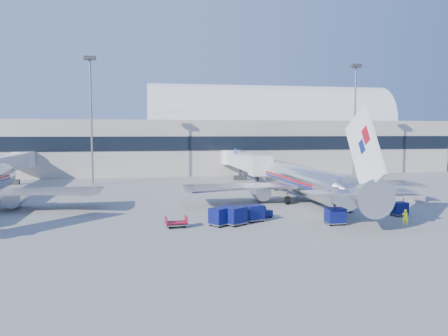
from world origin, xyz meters
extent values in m
plane|color=gray|center=(0.00, 0.00, 0.00)|extent=(260.00, 260.00, 0.00)
cube|color=#B2AA9E|center=(-25.00, 56.00, 6.00)|extent=(170.00, 28.00, 12.00)
cube|color=black|center=(-25.00, 42.05, 7.00)|extent=(170.00, 0.40, 3.00)
cylinder|color=silver|center=(20.00, 56.00, 12.00)|extent=(60.00, 18.00, 18.00)
cylinder|color=silver|center=(10.00, 6.00, 2.90)|extent=(3.80, 28.00, 3.80)
sphere|color=silver|center=(10.00, 20.00, 2.90)|extent=(3.72, 3.72, 3.72)
cone|color=silver|center=(10.00, -11.00, 3.30)|extent=(3.80, 6.00, 3.80)
cube|color=maroon|center=(10.00, 7.00, 3.15)|extent=(3.85, 20.16, 0.32)
cube|color=navy|center=(10.00, 7.00, 2.78)|extent=(3.85, 20.16, 0.32)
cube|color=white|center=(10.00, -11.50, 7.70)|extent=(0.35, 7.79, 8.74)
cube|color=silver|center=(10.00, -10.50, 3.50)|extent=(11.00, 3.00, 0.18)
cube|color=silver|center=(10.00, 5.00, 2.30)|extent=(32.00, 5.00, 0.28)
cylinder|color=#B7B7BC|center=(4.50, 6.50, 1.35)|extent=(2.10, 3.80, 2.10)
cylinder|color=#B7B7BC|center=(15.50, 6.50, 1.35)|extent=(2.10, 3.80, 2.10)
cylinder|color=black|center=(10.00, 17.00, 0.45)|extent=(0.40, 0.90, 0.90)
sphere|color=silver|center=(-32.00, 20.00, 2.90)|extent=(3.72, 3.72, 3.72)
cylinder|color=#B7B7BC|center=(-26.50, 6.50, 1.35)|extent=(2.10, 3.80, 2.10)
cube|color=silver|center=(7.60, 30.00, 4.00)|extent=(2.70, 24.00, 2.70)
cube|color=silver|center=(7.60, 17.80, 4.00)|extent=(3.40, 3.20, 3.20)
cylinder|color=silver|center=(7.60, 41.50, 4.00)|extent=(4.40, 4.40, 3.00)
cube|color=#2D2D30|center=(7.60, 20.00, 1.80)|extent=(0.50, 0.50, 3.00)
cube|color=#2D2D30|center=(7.60, 20.00, 0.45)|extent=(2.60, 1.00, 0.90)
cube|color=#2D2D30|center=(7.60, 33.00, 1.80)|extent=(0.50, 0.50, 3.00)
cube|color=#2D2D30|center=(7.60, 33.00, 0.45)|extent=(2.60, 1.00, 0.90)
cube|color=navy|center=(6.00, 30.00, 5.80)|extent=(0.12, 1.40, 0.90)
cube|color=silver|center=(-34.40, 30.00, 4.00)|extent=(2.70, 24.00, 2.70)
cylinder|color=silver|center=(-34.40, 41.50, 4.00)|extent=(4.40, 4.40, 3.00)
cube|color=#2D2D30|center=(-34.40, 33.00, 1.80)|extent=(0.50, 0.50, 3.00)
cube|color=#2D2D30|center=(-34.40, 33.00, 0.45)|extent=(2.60, 1.00, 0.90)
cylinder|color=slate|center=(-20.00, 30.00, 11.00)|extent=(0.36, 0.36, 22.00)
cube|color=#2D2D30|center=(-20.00, 30.00, 22.30)|extent=(2.00, 1.20, 0.60)
cylinder|color=slate|center=(30.00, 30.00, 11.00)|extent=(0.36, 0.36, 22.00)
cube|color=#2D2D30|center=(30.00, 30.00, 22.30)|extent=(2.00, 1.20, 0.60)
cube|color=#9E9E96|center=(18.00, 2.00, 0.45)|extent=(3.00, 0.55, 0.90)
cube|color=#9E9E96|center=(21.30, 2.00, 0.45)|extent=(3.00, 0.55, 0.90)
cube|color=#9E9E96|center=(24.60, 2.00, 0.45)|extent=(3.00, 0.55, 0.90)
cube|color=#0A0F4C|center=(1.92, -4.63, 0.48)|extent=(2.23, 1.88, 0.65)
cube|color=#0A0F4C|center=(1.54, -4.86, 1.00)|extent=(1.12, 1.15, 0.61)
cylinder|color=black|center=(2.32, -3.94, 0.24)|extent=(0.52, 0.41, 0.49)
cube|color=#0A0F4C|center=(12.16, -2.79, 0.52)|extent=(2.42, 1.99, 0.71)
cube|color=#0A0F4C|center=(11.75, -2.57, 1.08)|extent=(1.19, 1.23, 0.66)
cylinder|color=black|center=(13.02, -2.78, 0.26)|extent=(0.56, 0.43, 0.53)
cube|color=#0A0F4C|center=(-1.87, -2.91, 0.49)|extent=(1.49, 2.22, 0.66)
cube|color=#0A0F4C|center=(-1.98, -3.34, 1.02)|extent=(1.05, 0.99, 0.62)
cylinder|color=black|center=(-2.08, -2.13, 0.25)|extent=(0.31, 0.53, 0.50)
cube|color=#0A0F4C|center=(0.43, -6.26, 0.98)|extent=(2.23, 1.97, 1.50)
cube|color=slate|center=(0.43, -6.26, 0.23)|extent=(2.35, 2.06, 0.10)
cylinder|color=black|center=(0.93, -5.48, 0.21)|extent=(0.45, 0.29, 0.41)
cube|color=#0A0F4C|center=(-1.90, -7.75, 1.06)|extent=(2.53, 2.40, 1.61)
cube|color=slate|center=(-1.90, -7.75, 0.24)|extent=(2.65, 2.51, 0.11)
cylinder|color=black|center=(-1.59, -6.81, 0.22)|extent=(0.47, 0.39, 0.44)
cube|color=#0A0F4C|center=(-3.43, -7.71, 1.04)|extent=(2.49, 2.39, 1.58)
cube|color=slate|center=(-3.43, -7.71, 0.24)|extent=(2.61, 2.50, 0.11)
cylinder|color=black|center=(-3.16, -6.78, 0.22)|extent=(0.46, 0.40, 0.44)
cube|color=#0A0F4C|center=(8.16, -9.31, 0.97)|extent=(1.86, 1.46, 1.48)
cube|color=slate|center=(8.16, -9.31, 0.22)|extent=(1.96, 1.51, 0.10)
cylinder|color=black|center=(8.86, -8.73, 0.20)|extent=(0.41, 0.17, 0.41)
cube|color=#0A0F4C|center=(17.32, -6.05, 0.87)|extent=(1.77, 1.44, 1.33)
cube|color=slate|center=(17.32, -6.05, 0.20)|extent=(1.86, 1.49, 0.09)
cylinder|color=black|center=(17.91, -5.49, 0.18)|extent=(0.38, 0.18, 0.37)
cube|color=slate|center=(-7.86, -7.77, 0.33)|extent=(2.21, 1.60, 0.11)
cube|color=maroon|center=(-7.86, -7.77, 0.52)|extent=(2.21, 1.65, 0.08)
cylinder|color=black|center=(-7.25, -7.19, 0.19)|extent=(0.39, 0.19, 0.38)
imported|color=#C6D516|center=(15.05, -10.75, 0.81)|extent=(0.70, 0.69, 1.63)
camera|label=1|loc=(-10.81, -50.32, 9.39)|focal=35.00mm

